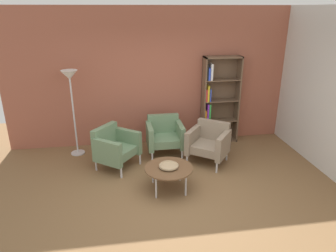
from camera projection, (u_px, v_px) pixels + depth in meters
The scene contains 9 objects.
ground_plane at pixel (179, 201), 4.91m from camera, with size 8.32×8.32×0.00m, color brown.
brick_back_panel at pixel (158, 77), 6.67m from camera, with size 6.40×0.12×2.90m, color #9E5642.
bookshelf_tall at pixel (217, 101), 6.84m from camera, with size 0.80×0.30×1.90m.
coffee_table_low at pixel (169, 169), 5.12m from camera, with size 0.80×0.80×0.40m.
decorative_bowl at pixel (169, 166), 5.09m from camera, with size 0.32×0.32×0.05m.
armchair_corner_red at pixel (115, 147), 5.84m from camera, with size 0.94×0.95×0.78m.
armchair_near_window at pixel (165, 135), 6.37m from camera, with size 0.72×0.66×0.78m.
armchair_by_bookshelf at pixel (209, 142), 6.03m from camera, with size 0.95×0.94×0.78m.
floor_lamp_torchiere at pixel (70, 85), 6.00m from camera, with size 0.32×0.32×1.74m.
Camera 1 is at (-0.80, -4.10, 2.85)m, focal length 33.37 mm.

